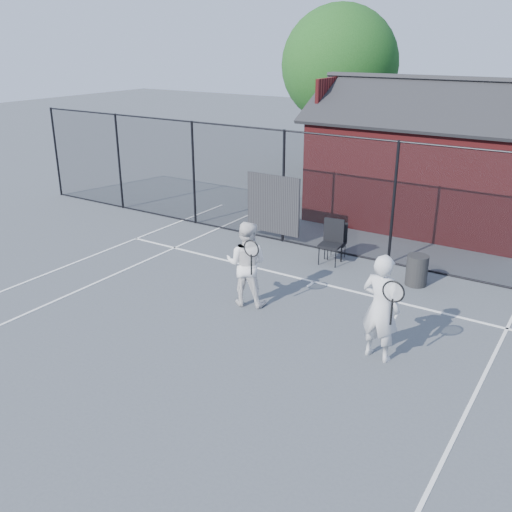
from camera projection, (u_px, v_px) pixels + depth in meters
The scene contains 10 objects.
ground at pixel (239, 337), 10.54m from camera, with size 80.00×80.00×0.00m, color #484D53.
court_lines at pixel (195, 369), 9.50m from camera, with size 11.02×18.00×0.01m.
fence at pixel (342, 199), 14.10m from camera, with size 22.04×3.00×3.00m.
clubhouse at pixel (425, 167), 16.77m from camera, with size 6.50×4.36×4.19m.
tree_left at pixel (340, 65), 21.91m from camera, with size 4.48×4.48×6.44m.
player_front at pixel (381, 307), 9.53m from camera, with size 0.87×0.66×1.89m.
player_back at pixel (246, 264), 11.54m from camera, with size 1.04×0.90×1.77m.
chair_left at pixel (331, 243), 13.77m from camera, with size 0.51×0.53×1.06m, color black.
chair_right at pixel (337, 242), 14.10m from camera, with size 0.42×0.44×0.88m, color black.
waste_bin at pixel (417, 270), 12.63m from camera, with size 0.48×0.48×0.69m, color black.
Camera 1 is at (5.30, -7.65, 5.17)m, focal length 40.00 mm.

